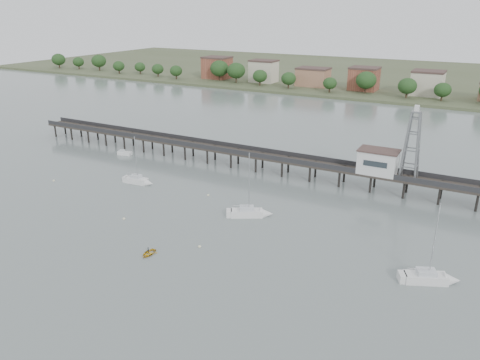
# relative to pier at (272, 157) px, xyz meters

# --- Properties ---
(ground_plane) EXTENTS (500.00, 500.00, 0.00)m
(ground_plane) POSITION_rel_pier_xyz_m (0.00, -60.00, -3.79)
(ground_plane) COLOR slate
(ground_plane) RESTS_ON ground
(pier) EXTENTS (150.00, 5.00, 5.50)m
(pier) POSITION_rel_pier_xyz_m (0.00, 0.00, 0.00)
(pier) COLOR #2D2823
(pier) RESTS_ON ground
(pier_building) EXTENTS (8.40, 5.40, 5.30)m
(pier_building) POSITION_rel_pier_xyz_m (25.00, 0.00, 2.87)
(pier_building) COLOR silver
(pier_building) RESTS_ON ground
(lattice_tower) EXTENTS (3.20, 3.20, 15.50)m
(lattice_tower) POSITION_rel_pier_xyz_m (31.50, 0.00, 7.31)
(lattice_tower) COLOR slate
(lattice_tower) RESTS_ON ground
(sailboat_b) EXTENTS (7.11, 2.72, 11.59)m
(sailboat_b) POSITION_rel_pier_xyz_m (-23.04, -21.61, -3.14)
(sailboat_b) COLOR white
(sailboat_b) RESTS_ON ground
(sailboat_c) EXTENTS (8.27, 6.04, 13.47)m
(sailboat_c) POSITION_rel_pier_xyz_m (7.63, -24.90, -3.15)
(sailboat_c) COLOR white
(sailboat_c) RESTS_ON ground
(sailboat_d) EXTENTS (8.31, 5.40, 13.32)m
(sailboat_d) POSITION_rel_pier_xyz_m (41.41, -32.83, -3.15)
(sailboat_d) COLOR white
(sailboat_d) RESTS_ON ground
(white_tender) EXTENTS (4.06, 2.20, 1.50)m
(white_tender) POSITION_rel_pier_xyz_m (-41.42, -6.27, -3.33)
(white_tender) COLOR white
(white_tender) RESTS_ON ground
(yellow_dinghy) EXTENTS (2.16, 0.66, 3.00)m
(yellow_dinghy) POSITION_rel_pier_xyz_m (-0.66, -46.33, -3.79)
(yellow_dinghy) COLOR gold
(yellow_dinghy) RESTS_ON ground
(dinghy_occupant) EXTENTS (0.74, 1.10, 0.25)m
(dinghy_occupant) POSITION_rel_pier_xyz_m (-0.66, -46.33, -3.79)
(dinghy_occupant) COLOR black
(dinghy_occupant) RESTS_ON ground
(mooring_buoys) EXTENTS (93.63, 20.62, 0.39)m
(mooring_buoys) POSITION_rel_pier_xyz_m (-0.91, -31.47, -3.71)
(mooring_buoys) COLOR beige
(mooring_buoys) RESTS_ON ground
(far_shore) EXTENTS (500.00, 170.00, 10.40)m
(far_shore) POSITION_rel_pier_xyz_m (0.36, 179.58, -2.85)
(far_shore) COLOR #475133
(far_shore) RESTS_ON ground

